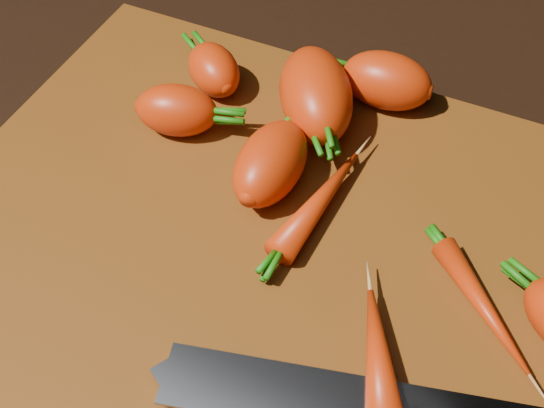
% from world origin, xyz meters
% --- Properties ---
extents(ground, '(2.00, 2.00, 0.01)m').
position_xyz_m(ground, '(0.00, 0.00, -0.01)').
color(ground, black).
extents(cutting_board, '(0.50, 0.40, 0.01)m').
position_xyz_m(cutting_board, '(0.00, 0.00, 0.01)').
color(cutting_board, '#572F0E').
rests_on(cutting_board, ground).
extents(carrot_0, '(0.08, 0.06, 0.04)m').
position_xyz_m(carrot_0, '(-0.11, 0.07, 0.03)').
color(carrot_0, red).
rests_on(carrot_0, cutting_board).
extents(carrot_1, '(0.07, 0.07, 0.04)m').
position_xyz_m(carrot_1, '(-0.11, 0.13, 0.03)').
color(carrot_1, red).
rests_on(carrot_1, cutting_board).
extents(carrot_2, '(0.10, 0.12, 0.06)m').
position_xyz_m(carrot_2, '(-0.01, 0.12, 0.04)').
color(carrot_2, red).
rests_on(carrot_2, cutting_board).
extents(carrot_3, '(0.05, 0.08, 0.05)m').
position_xyz_m(carrot_3, '(-0.02, 0.04, 0.04)').
color(carrot_3, red).
rests_on(carrot_3, cutting_board).
extents(carrot_4, '(0.08, 0.05, 0.05)m').
position_xyz_m(carrot_4, '(0.03, 0.17, 0.04)').
color(carrot_4, red).
rests_on(carrot_4, cutting_board).
extents(carrot_6, '(0.04, 0.12, 0.02)m').
position_xyz_m(carrot_6, '(0.03, 0.03, 0.02)').
color(carrot_6, red).
rests_on(carrot_6, cutting_board).
extents(carrot_7, '(0.09, 0.09, 0.02)m').
position_xyz_m(carrot_7, '(0.17, -0.01, 0.02)').
color(carrot_7, red).
rests_on(carrot_7, cutting_board).
extents(carrot_8, '(0.07, 0.11, 0.03)m').
position_xyz_m(carrot_8, '(0.11, -0.08, 0.03)').
color(carrot_8, red).
rests_on(carrot_8, cutting_board).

